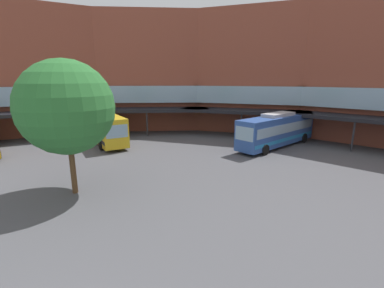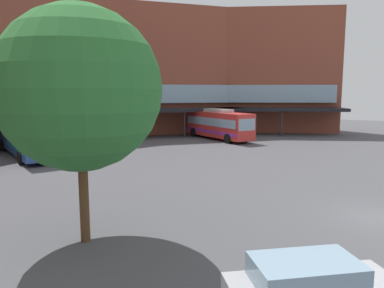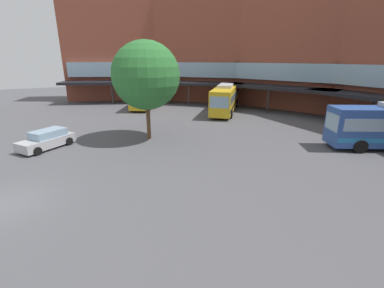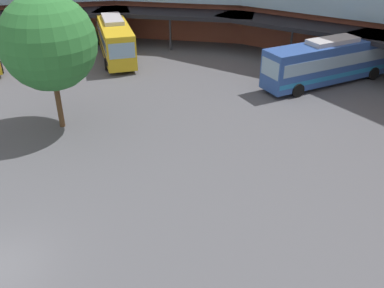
% 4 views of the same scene
% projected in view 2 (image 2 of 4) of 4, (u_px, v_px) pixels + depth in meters
% --- Properties ---
extents(ground_plane, '(125.33, 125.33, 0.00)m').
position_uv_depth(ground_plane, '(383.00, 218.00, 16.84)').
color(ground_plane, '#515156').
extents(bus_0, '(8.12, 10.44, 3.62)m').
position_uv_depth(bus_0, '(218.00, 124.00, 44.42)').
color(bus_0, red).
rests_on(bus_0, ground).
extents(bus_2, '(8.07, 11.91, 3.83)m').
position_uv_depth(bus_2, '(25.00, 134.00, 32.85)').
color(bus_2, '#2D519E').
rests_on(bus_2, ground).
extents(plaza_tree, '(6.01, 6.01, 8.79)m').
position_uv_depth(plaza_tree, '(79.00, 89.00, 13.45)').
color(plaza_tree, brown).
rests_on(plaza_tree, ground).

